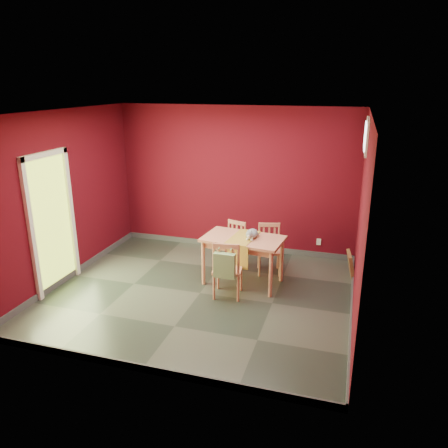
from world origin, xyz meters
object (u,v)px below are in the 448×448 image
(picture_frame, at_px, (351,265))
(dining_table, at_px, (243,243))
(tote_bag, at_px, (224,265))
(chair_far_right, at_px, (269,248))
(cat, at_px, (252,232))
(chair_far_left, at_px, (233,245))
(chair_near, at_px, (227,268))

(picture_frame, bearing_deg, dining_table, -156.90)
(dining_table, distance_m, picture_frame, 1.86)
(tote_bag, bearing_deg, chair_far_right, 72.82)
(chair_far_right, distance_m, picture_frame, 1.37)
(dining_table, height_order, cat, cat)
(chair_far_left, bearing_deg, chair_far_right, -0.78)
(chair_near, bearing_deg, picture_frame, 35.04)
(dining_table, relative_size, picture_frame, 2.96)
(dining_table, xyz_separation_m, chair_far_right, (0.32, 0.55, -0.25))
(chair_far_left, distance_m, picture_frame, 1.99)
(chair_far_right, bearing_deg, picture_frame, 6.62)
(tote_bag, bearing_deg, cat, 74.75)
(dining_table, relative_size, chair_far_right, 1.57)
(cat, distance_m, picture_frame, 1.79)
(cat, height_order, picture_frame, cat)
(chair_far_right, xyz_separation_m, picture_frame, (1.34, 0.16, -0.21))
(chair_far_right, relative_size, picture_frame, 1.89)
(chair_far_left, bearing_deg, cat, -49.43)
(dining_table, height_order, picture_frame, dining_table)
(chair_far_right, height_order, tote_bag, tote_bag)
(dining_table, xyz_separation_m, cat, (0.13, 0.04, 0.19))
(chair_far_right, relative_size, tote_bag, 1.90)
(cat, xyz_separation_m, picture_frame, (1.53, 0.67, -0.65))
(chair_near, height_order, tote_bag, chair_near)
(chair_far_right, bearing_deg, tote_bag, -107.18)
(chair_far_right, xyz_separation_m, chair_near, (-0.42, -1.08, 0.04))
(chair_far_left, bearing_deg, picture_frame, 4.25)
(tote_bag, distance_m, cat, 0.85)
(chair_far_left, distance_m, tote_bag, 1.34)
(chair_far_left, height_order, picture_frame, chair_far_left)
(tote_bag, bearing_deg, chair_near, 94.76)
(chair_far_left, distance_m, chair_far_right, 0.63)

